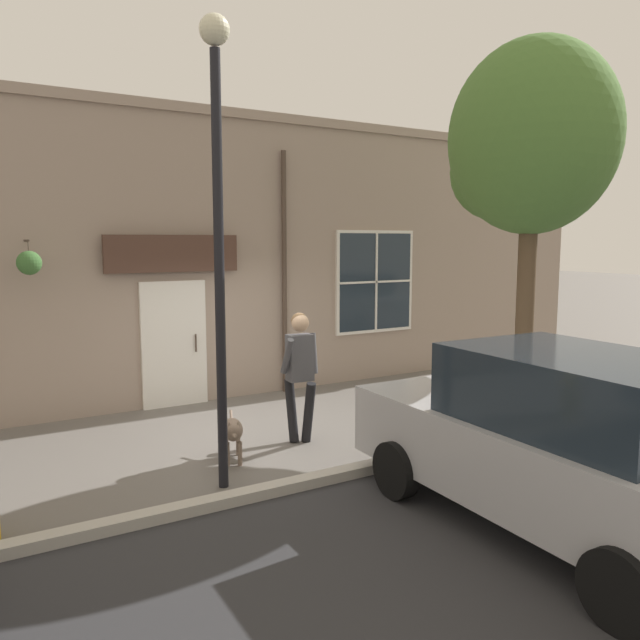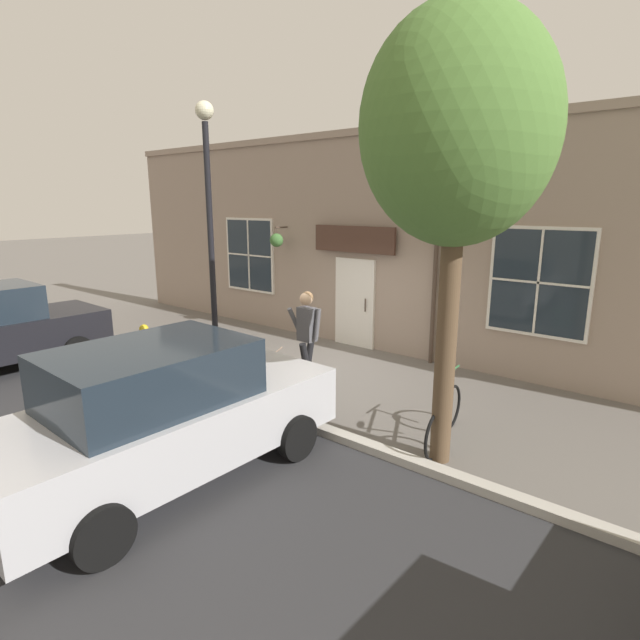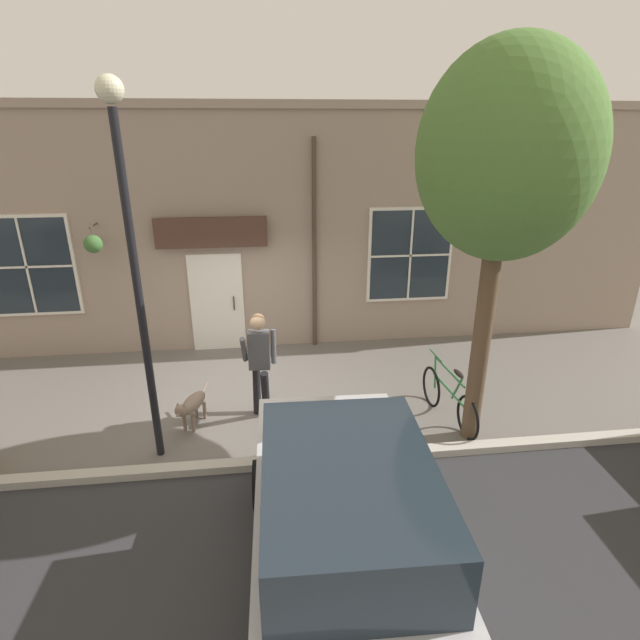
{
  "view_description": "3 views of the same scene",
  "coord_description": "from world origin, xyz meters",
  "views": [
    {
      "loc": [
        7.85,
        -3.83,
        2.76
      ],
      "look_at": [
        -0.55,
        1.2,
        1.51
      ],
      "focal_mm": 35.0,
      "sensor_mm": 36.0,
      "label": 1
    },
    {
      "loc": [
        7.35,
        6.05,
        3.37
      ],
      "look_at": [
        -0.01,
        0.04,
        1.13
      ],
      "focal_mm": 28.0,
      "sensor_mm": 36.0,
      "label": 2
    },
    {
      "loc": [
        7.89,
        0.32,
        4.56
      ],
      "look_at": [
        -1.19,
        1.4,
        0.94
      ],
      "focal_mm": 28.0,
      "sensor_mm": 36.0,
      "label": 3
    }
  ],
  "objects": [
    {
      "name": "parked_car_mid_block",
      "position": [
        4.17,
        1.01,
        0.88
      ],
      "size": [
        4.35,
        2.03,
        1.75
      ],
      "color": "#B7B7BC",
      "rests_on": "ground_plane"
    },
    {
      "name": "pedestrian_walking",
      "position": [
        0.58,
        0.21,
        1.1
      ],
      "size": [
        0.54,
        0.57,
        1.8
      ],
      "color": "black",
      "rests_on": "ground_plane"
    },
    {
      "name": "storefront_facade",
      "position": [
        -2.34,
        -0.02,
        2.49
      ],
      "size": [
        0.95,
        18.0,
        4.97
      ],
      "color": "gray",
      "rests_on": "ground_plane"
    },
    {
      "name": "ground_plane",
      "position": [
        0.0,
        0.0,
        0.0
      ],
      "size": [
        90.0,
        90.0,
        0.0
      ],
      "primitive_type": "plane",
      "color": "#66605B"
    },
    {
      "name": "street_lamp",
      "position": [
        1.51,
        -1.3,
        3.3
      ],
      "size": [
        0.32,
        0.32,
        5.08
      ],
      "color": "black",
      "rests_on": "ground_plane"
    },
    {
      "name": "leaning_bicycle",
      "position": [
        1.1,
        3.24,
        0.38
      ],
      "size": [
        1.72,
        0.33,
        1.0
      ],
      "color": "black",
      "rests_on": "ground_plane"
    },
    {
      "name": "street_tree_by_curb",
      "position": [
        1.51,
        3.42,
        4.11
      ],
      "size": [
        2.5,
        2.24,
        5.58
      ],
      "color": "brown",
      "rests_on": "ground_plane"
    },
    {
      "name": "dog_on_leash",
      "position": [
        0.84,
        -0.89,
        0.4
      ],
      "size": [
        1.02,
        0.47,
        0.62
      ],
      "color": "#7F6B5B",
      "rests_on": "ground_plane"
    }
  ]
}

